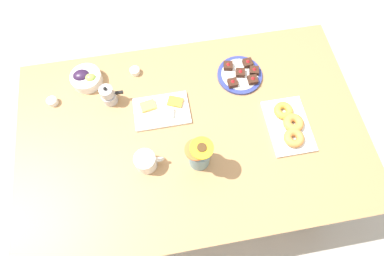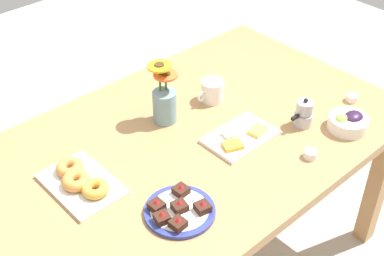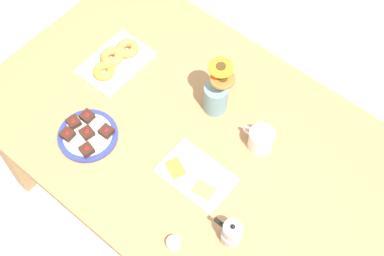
% 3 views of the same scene
% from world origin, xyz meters
% --- Properties ---
extents(ground_plane, '(6.00, 6.00, 0.00)m').
position_xyz_m(ground_plane, '(0.00, 0.00, 0.00)').
color(ground_plane, '#B7B2A8').
extents(dining_table, '(1.60, 1.00, 0.74)m').
position_xyz_m(dining_table, '(0.00, 0.00, 0.65)').
color(dining_table, '#A87A4C').
rests_on(dining_table, ground_plane).
extents(coffee_mug, '(0.13, 0.09, 0.09)m').
position_xyz_m(coffee_mug, '(-0.22, -0.12, 0.79)').
color(coffee_mug, white).
rests_on(coffee_mug, dining_table).
extents(grape_bowl, '(0.15, 0.15, 0.07)m').
position_xyz_m(grape_bowl, '(-0.46, 0.35, 0.77)').
color(grape_bowl, white).
rests_on(grape_bowl, dining_table).
extents(cheese_platter, '(0.26, 0.17, 0.03)m').
position_xyz_m(cheese_platter, '(-0.12, 0.13, 0.75)').
color(cheese_platter, white).
rests_on(cheese_platter, dining_table).
extents(croissant_platter, '(0.19, 0.28, 0.05)m').
position_xyz_m(croissant_platter, '(0.44, -0.05, 0.76)').
color(croissant_platter, white).
rests_on(croissant_platter, dining_table).
extents(jam_cup_honey, '(0.05, 0.05, 0.03)m').
position_xyz_m(jam_cup_honey, '(-0.23, 0.36, 0.76)').
color(jam_cup_honey, white).
rests_on(jam_cup_honey, dining_table).
extents(jam_cup_berry, '(0.05, 0.05, 0.03)m').
position_xyz_m(jam_cup_berry, '(-0.63, 0.26, 0.76)').
color(jam_cup_berry, white).
rests_on(jam_cup_berry, dining_table).
extents(dessert_plate, '(0.22, 0.22, 0.05)m').
position_xyz_m(dessert_plate, '(0.29, 0.26, 0.75)').
color(dessert_plate, navy).
rests_on(dessert_plate, dining_table).
extents(flower_vase, '(0.11, 0.11, 0.24)m').
position_xyz_m(flower_vase, '(0.01, -0.15, 0.82)').
color(flower_vase, '#6B939E').
rests_on(flower_vase, dining_table).
extents(moka_pot, '(0.11, 0.07, 0.12)m').
position_xyz_m(moka_pot, '(-0.36, 0.23, 0.79)').
color(moka_pot, '#B7B7BC').
rests_on(moka_pot, dining_table).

